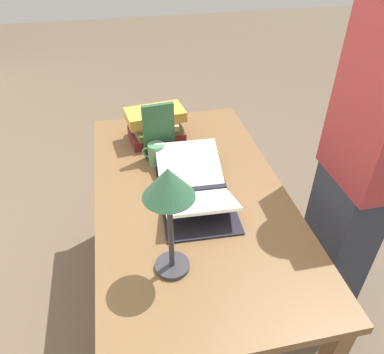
{
  "coord_description": "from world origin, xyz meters",
  "views": [
    {
      "loc": [
        -1.19,
        0.24,
        1.77
      ],
      "look_at": [
        -0.0,
        -0.0,
        0.85
      ],
      "focal_mm": 35.0,
      "sensor_mm": 36.0,
      "label": 1
    }
  ],
  "objects_px": {
    "book_standing_upright": "(159,132)",
    "coffee_mug": "(156,154)",
    "open_book": "(194,186)",
    "person_reader": "(359,173)",
    "reading_lamp": "(169,193)",
    "book_stack_tall": "(156,125)"
  },
  "relations": [
    {
      "from": "reading_lamp",
      "to": "person_reader",
      "type": "bearing_deg",
      "value": -72.2
    },
    {
      "from": "open_book",
      "to": "coffee_mug",
      "type": "distance_m",
      "value": 0.27
    },
    {
      "from": "book_standing_upright",
      "to": "coffee_mug",
      "type": "relative_size",
      "value": 2.65
    },
    {
      "from": "person_reader",
      "to": "open_book",
      "type": "bearing_deg",
      "value": -98.8
    },
    {
      "from": "open_book",
      "to": "book_stack_tall",
      "type": "relative_size",
      "value": 1.88
    },
    {
      "from": "book_stack_tall",
      "to": "book_standing_upright",
      "type": "height_order",
      "value": "book_standing_upright"
    },
    {
      "from": "book_stack_tall",
      "to": "coffee_mug",
      "type": "bearing_deg",
      "value": 172.56
    },
    {
      "from": "open_book",
      "to": "book_standing_upright",
      "type": "distance_m",
      "value": 0.33
    },
    {
      "from": "book_stack_tall",
      "to": "coffee_mug",
      "type": "relative_size",
      "value": 2.92
    },
    {
      "from": "coffee_mug",
      "to": "person_reader",
      "type": "height_order",
      "value": "person_reader"
    },
    {
      "from": "book_standing_upright",
      "to": "coffee_mug",
      "type": "bearing_deg",
      "value": 149.17
    },
    {
      "from": "book_stack_tall",
      "to": "reading_lamp",
      "type": "height_order",
      "value": "reading_lamp"
    },
    {
      "from": "reading_lamp",
      "to": "book_stack_tall",
      "type": "bearing_deg",
      "value": -3.91
    },
    {
      "from": "open_book",
      "to": "person_reader",
      "type": "height_order",
      "value": "person_reader"
    },
    {
      "from": "open_book",
      "to": "book_stack_tall",
      "type": "xyz_separation_m",
      "value": [
        0.46,
        0.1,
        0.05
      ]
    },
    {
      "from": "open_book",
      "to": "coffee_mug",
      "type": "relative_size",
      "value": 5.5
    },
    {
      "from": "book_standing_upright",
      "to": "person_reader",
      "type": "distance_m",
      "value": 0.88
    },
    {
      "from": "book_standing_upright",
      "to": "person_reader",
      "type": "xyz_separation_m",
      "value": [
        -0.4,
        -0.78,
        -0.06
      ]
    },
    {
      "from": "open_book",
      "to": "book_standing_upright",
      "type": "bearing_deg",
      "value": 21.08
    },
    {
      "from": "open_book",
      "to": "coffee_mug",
      "type": "height_order",
      "value": "open_book"
    },
    {
      "from": "reading_lamp",
      "to": "person_reader",
      "type": "height_order",
      "value": "person_reader"
    },
    {
      "from": "book_standing_upright",
      "to": "coffee_mug",
      "type": "xyz_separation_m",
      "value": [
        -0.05,
        0.02,
        -0.08
      ]
    }
  ]
}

